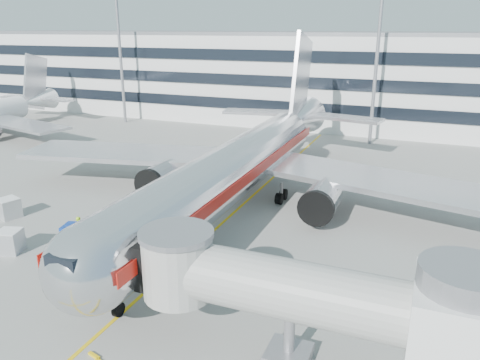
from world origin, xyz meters
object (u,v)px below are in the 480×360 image
at_px(main_jet, 242,163).
at_px(cargo_container_right, 9,208).
at_px(cargo_container_left, 10,241).
at_px(belt_loader, 145,236).
at_px(ramp_worker, 80,229).
at_px(baggage_tug, 77,240).

relative_size(main_jet, cargo_container_right, 24.20).
bearing_deg(cargo_container_right, cargo_container_left, -41.92).
bearing_deg(main_jet, cargo_container_right, -149.41).
xyz_separation_m(belt_loader, cargo_container_right, (-14.32, -0.05, 0.21)).
relative_size(main_jet, ramp_worker, 24.87).
height_order(cargo_container_left, cargo_container_right, cargo_container_right).
xyz_separation_m(main_jet, ramp_worker, (-9.08, -12.28, -3.21)).
xyz_separation_m(main_jet, cargo_container_right, (-18.32, -10.83, -3.33)).
bearing_deg(cargo_container_right, main_jet, 30.59).
distance_m(main_jet, baggage_tug, 16.28).
relative_size(belt_loader, cargo_container_left, 2.52).
distance_m(belt_loader, cargo_container_right, 14.32).
bearing_deg(ramp_worker, belt_loader, -41.96).
relative_size(cargo_container_left, ramp_worker, 1.01).
height_order(baggage_tug, ramp_worker, baggage_tug).
xyz_separation_m(cargo_container_left, cargo_container_right, (-5.63, 5.05, 0.02)).
xyz_separation_m(belt_loader, ramp_worker, (-5.08, -1.51, 0.33)).
bearing_deg(main_jet, cargo_container_left, -128.63).
distance_m(main_jet, ramp_worker, 15.61).
bearing_deg(main_jet, ramp_worker, -126.48).
height_order(main_jet, baggage_tug, main_jet).
bearing_deg(cargo_container_left, cargo_container_right, 138.08).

